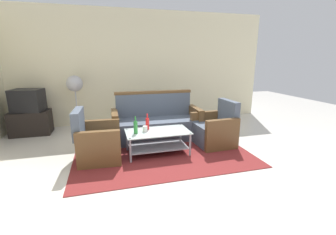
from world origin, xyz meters
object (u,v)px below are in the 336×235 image
object	(u,v)px
cup	(145,129)
television	(28,100)
bottle_red	(147,123)
armchair_right	(215,130)
bottle_green	(136,127)
coffee_table	(158,139)
tv_stand	(31,123)
couch	(156,124)
pedestal_fan	(75,87)
armchair_left	(98,143)

from	to	relation	value
cup	television	bearing A→B (deg)	141.89
bottle_red	television	distance (m)	2.83
armchair_right	bottle_green	distance (m)	1.58
bottle_green	television	size ratio (longest dim) A/B	0.43
coffee_table	tv_stand	xyz separation A→B (m)	(-2.45, 1.79, -0.01)
couch	pedestal_fan	bearing A→B (deg)	-32.08
couch	armchair_left	bearing A→B (deg)	33.99
armchair_right	bottle_red	xyz separation A→B (m)	(-1.32, 0.02, 0.23)
armchair_left	bottle_red	world-z (taller)	armchair_left
bottle_green	coffee_table	bearing A→B (deg)	3.15
tv_stand	pedestal_fan	size ratio (longest dim) A/B	0.63
armchair_left	cup	bearing A→B (deg)	94.24
coffee_table	couch	bearing A→B (deg)	78.89
tv_stand	pedestal_fan	xyz separation A→B (m)	(0.97, 0.05, 0.75)
armchair_left	pedestal_fan	bearing A→B (deg)	-162.44
cup	tv_stand	size ratio (longest dim) A/B	0.12
armchair_left	bottle_red	xyz separation A→B (m)	(0.86, 0.14, 0.23)
television	pedestal_fan	bearing A→B (deg)	-166.04
armchair_right	bottle_red	size ratio (longest dim) A/B	2.97
armchair_left	armchair_right	xyz separation A→B (m)	(2.18, 0.12, 0.00)
armchair_left	tv_stand	bearing A→B (deg)	-137.84
armchair_right	cup	distance (m)	1.40
television	pedestal_fan	world-z (taller)	pedestal_fan
pedestal_fan	cup	bearing A→B (deg)	-54.84
tv_stand	bottle_red	bearing A→B (deg)	-35.33
bottle_red	cup	xyz separation A→B (m)	(-0.06, -0.12, -0.06)
armchair_left	coffee_table	bearing A→B (deg)	91.74
bottle_red	bottle_green	xyz separation A→B (m)	(-0.23, -0.18, 0.00)
bottle_red	television	xyz separation A→B (m)	(-2.30, 1.64, 0.24)
armchair_right	couch	bearing A→B (deg)	54.86
cup	tv_stand	distance (m)	2.85
cup	pedestal_fan	size ratio (longest dim) A/B	0.08
armchair_left	bottle_red	bearing A→B (deg)	102.10
bottle_red	tv_stand	distance (m)	2.84
couch	armchair_right	size ratio (longest dim) A/B	2.13
couch	television	distance (m)	2.83
coffee_table	pedestal_fan	world-z (taller)	pedestal_fan
armchair_left	television	world-z (taller)	television
coffee_table	bottle_red	xyz separation A→B (m)	(-0.15, 0.16, 0.25)
armchair_right	bottle_green	size ratio (longest dim) A/B	2.91
armchair_right	bottle_green	world-z (taller)	armchair_right
bottle_red	tv_stand	xyz separation A→B (m)	(-2.30, 1.63, -0.26)
television	bottle_red	bearing A→B (deg)	155.78
armchair_left	pedestal_fan	world-z (taller)	pedestal_fan
couch	tv_stand	size ratio (longest dim) A/B	2.26
couch	television	size ratio (longest dim) A/B	2.69
armchair_left	television	bearing A→B (deg)	-137.89
tv_stand	pedestal_fan	distance (m)	1.23
television	pedestal_fan	size ratio (longest dim) A/B	0.53
bottle_green	cup	bearing A→B (deg)	19.68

